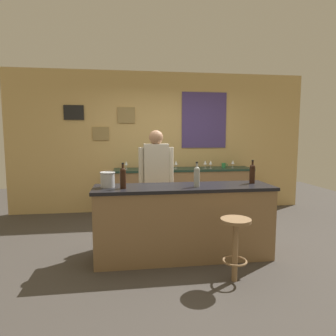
# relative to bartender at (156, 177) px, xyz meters

# --- Properties ---
(ground_plane) EXTENTS (10.00, 10.00, 0.00)m
(ground_plane) POSITION_rel_bartender_xyz_m (0.27, -0.35, -0.94)
(ground_plane) COLOR #423D38
(back_wall) EXTENTS (6.00, 0.09, 2.80)m
(back_wall) POSITION_rel_bartender_xyz_m (0.28, 1.67, 0.48)
(back_wall) COLOR tan
(back_wall) RESTS_ON ground_plane
(bar_counter) EXTENTS (2.23, 0.60, 0.92)m
(bar_counter) POSITION_rel_bartender_xyz_m (0.27, -0.75, -0.47)
(bar_counter) COLOR olive
(bar_counter) RESTS_ON ground_plane
(side_counter) EXTENTS (2.70, 0.56, 0.90)m
(side_counter) POSITION_rel_bartender_xyz_m (0.67, 1.30, -0.48)
(side_counter) COLOR olive
(side_counter) RESTS_ON ground_plane
(bartender) EXTENTS (0.52, 0.21, 1.62)m
(bartender) POSITION_rel_bartender_xyz_m (0.00, 0.00, 0.00)
(bartender) COLOR #384766
(bartender) RESTS_ON ground_plane
(bar_stool) EXTENTS (0.32, 0.32, 0.68)m
(bar_stool) POSITION_rel_bartender_xyz_m (0.69, -1.44, -0.48)
(bar_stool) COLOR olive
(bar_stool) RESTS_ON ground_plane
(wine_bottle_a) EXTENTS (0.07, 0.07, 0.31)m
(wine_bottle_a) POSITION_rel_bartender_xyz_m (-0.48, -0.84, 0.12)
(wine_bottle_a) COLOR black
(wine_bottle_a) RESTS_ON bar_counter
(wine_bottle_b) EXTENTS (0.07, 0.07, 0.31)m
(wine_bottle_b) POSITION_rel_bartender_xyz_m (0.41, -0.84, 0.12)
(wine_bottle_b) COLOR #999E99
(wine_bottle_b) RESTS_ON bar_counter
(wine_bottle_c) EXTENTS (0.07, 0.07, 0.31)m
(wine_bottle_c) POSITION_rel_bartender_xyz_m (1.20, -0.68, 0.12)
(wine_bottle_c) COLOR black
(wine_bottle_c) RESTS_ON bar_counter
(ice_bucket) EXTENTS (0.19, 0.19, 0.19)m
(ice_bucket) POSITION_rel_bartender_xyz_m (-0.66, -0.72, 0.08)
(ice_bucket) COLOR #B7BABF
(ice_bucket) RESTS_ON bar_counter
(wine_glass_a) EXTENTS (0.07, 0.07, 0.16)m
(wine_glass_a) POSITION_rel_bartender_xyz_m (-0.44, 1.32, 0.07)
(wine_glass_a) COLOR silver
(wine_glass_a) RESTS_ON side_counter
(wine_glass_b) EXTENTS (0.07, 0.07, 0.16)m
(wine_glass_b) POSITION_rel_bartender_xyz_m (0.51, 1.24, 0.07)
(wine_glass_b) COLOR silver
(wine_glass_b) RESTS_ON side_counter
(wine_glass_c) EXTENTS (0.07, 0.07, 0.16)m
(wine_glass_c) POSITION_rel_bartender_xyz_m (1.08, 1.23, 0.07)
(wine_glass_c) COLOR silver
(wine_glass_c) RESTS_ON side_counter
(wine_glass_d) EXTENTS (0.07, 0.07, 0.16)m
(wine_glass_d) POSITION_rel_bartender_xyz_m (1.19, 1.21, 0.07)
(wine_glass_d) COLOR silver
(wine_glass_d) RESTS_ON side_counter
(wine_glass_e) EXTENTS (0.07, 0.07, 0.16)m
(wine_glass_e) POSITION_rel_bartender_xyz_m (1.65, 1.25, 0.07)
(wine_glass_e) COLOR silver
(wine_glass_e) RESTS_ON side_counter
(coffee_mug) EXTENTS (0.12, 0.08, 0.09)m
(coffee_mug) POSITION_rel_bartender_xyz_m (1.49, 1.31, 0.01)
(coffee_mug) COLOR #338C4C
(coffee_mug) RESTS_ON side_counter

